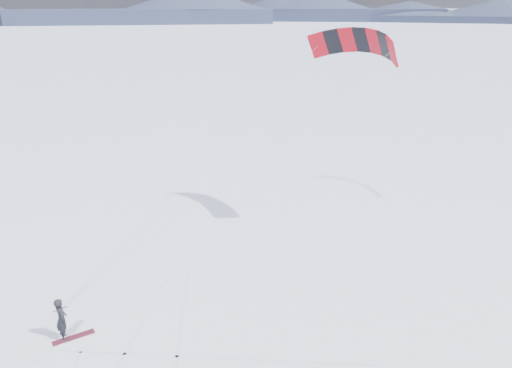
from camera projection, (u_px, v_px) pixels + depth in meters
horizon_hills at (105, 296)px, 13.65m from camera, size 704.47×706.88×9.44m
snowkiter at (65, 338)px, 18.28m from camera, size 0.44×0.63×1.65m
snowboard at (74, 337)px, 18.28m from camera, size 1.51×0.40×0.04m
power_kite at (356, 45)px, 24.57m from camera, size 16.48×6.18×9.22m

